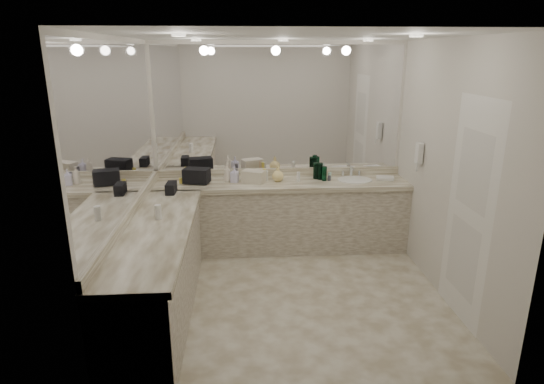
{
  "coord_description": "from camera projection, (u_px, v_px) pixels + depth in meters",
  "views": [
    {
      "loc": [
        -0.47,
        -4.29,
        2.45
      ],
      "look_at": [
        -0.16,
        0.4,
        1.01
      ],
      "focal_mm": 30.0,
      "sensor_mm": 36.0,
      "label": 1
    }
  ],
  "objects": [
    {
      "name": "soap_bottle_a",
      "position": [
        227.0,
        173.0,
        5.69
      ],
      "size": [
        0.09,
        0.09,
        0.22
      ],
      "primitive_type": "imported",
      "rotation": [
        0.0,
        0.0,
        -0.1
      ],
      "color": "white",
      "rests_on": "vanity_back_top"
    },
    {
      "name": "green_bottle_4",
      "position": [
        324.0,
        174.0,
        5.73
      ],
      "size": [
        0.06,
        0.06,
        0.18
      ],
      "primitive_type": "cylinder",
      "color": "#094125",
      "rests_on": "vanity_back_top"
    },
    {
      "name": "black_toiletry_bag",
      "position": [
        197.0,
        176.0,
        5.62
      ],
      "size": [
        0.35,
        0.26,
        0.18
      ],
      "primitive_type": "cube",
      "rotation": [
        0.0,
        0.0,
        -0.25
      ],
      "color": "black",
      "rests_on": "vanity_back_top"
    },
    {
      "name": "amenity_bottle_2",
      "position": [
        181.0,
        181.0,
        5.63
      ],
      "size": [
        0.05,
        0.05,
        0.07
      ],
      "primitive_type": "cylinder",
      "color": "#F2D84C",
      "rests_on": "vanity_back_top"
    },
    {
      "name": "wall_back",
      "position": [
        279.0,
        146.0,
        5.89
      ],
      "size": [
        3.2,
        0.02,
        2.6
      ],
      "primitive_type": "cube",
      "color": "beige",
      "rests_on": "floor"
    },
    {
      "name": "ceiling",
      "position": [
        293.0,
        36.0,
        4.07
      ],
      "size": [
        3.2,
        3.2,
        0.0
      ],
      "primitive_type": "plane",
      "color": "white",
      "rests_on": "floor"
    },
    {
      "name": "green_bottle_1",
      "position": [
        320.0,
        171.0,
        5.78
      ],
      "size": [
        0.06,
        0.06,
        0.22
      ],
      "primitive_type": "cylinder",
      "color": "#094125",
      "rests_on": "vanity_back_top"
    },
    {
      "name": "green_bottle_3",
      "position": [
        319.0,
        171.0,
        5.83
      ],
      "size": [
        0.07,
        0.07,
        0.19
      ],
      "primitive_type": "cylinder",
      "color": "#094125",
      "rests_on": "vanity_back_top"
    },
    {
      "name": "soap_bottle_b",
      "position": [
        235.0,
        174.0,
        5.66
      ],
      "size": [
        0.11,
        0.11,
        0.2
      ],
      "primitive_type": "imported",
      "rotation": [
        0.0,
        0.0,
        -0.26
      ],
      "color": "white",
      "rests_on": "vanity_back_top"
    },
    {
      "name": "wall_left",
      "position": [
        125.0,
        178.0,
        4.36
      ],
      "size": [
        0.02,
        3.0,
        2.6
      ],
      "primitive_type": "cube",
      "color": "beige",
      "rests_on": "floor"
    },
    {
      "name": "vanity_left_base",
      "position": [
        158.0,
        275.0,
        4.35
      ],
      "size": [
        0.6,
        2.4,
        0.84
      ],
      "primitive_type": "cube",
      "color": "beige",
      "rests_on": "floor"
    },
    {
      "name": "hand_towel",
      "position": [
        385.0,
        178.0,
        5.8
      ],
      "size": [
        0.25,
        0.19,
        0.04
      ],
      "primitive_type": "cube",
      "rotation": [
        0.0,
        0.0,
        -0.26
      ],
      "color": "white",
      "rests_on": "vanity_back_top"
    },
    {
      "name": "faucet",
      "position": [
        351.0,
        171.0,
        5.96
      ],
      "size": [
        0.24,
        0.16,
        0.14
      ],
      "primitive_type": "cube",
      "color": "silver",
      "rests_on": "vanity_back_top"
    },
    {
      "name": "amenity_bottle_5",
      "position": [
        266.0,
        176.0,
        5.74
      ],
      "size": [
        0.06,
        0.06,
        0.13
      ],
      "primitive_type": "cylinder",
      "color": "white",
      "rests_on": "vanity_back_top"
    },
    {
      "name": "cream_cosmetic_case",
      "position": [
        254.0,
        177.0,
        5.65
      ],
      "size": [
        0.32,
        0.26,
        0.16
      ],
      "primitive_type": "cube",
      "rotation": [
        0.0,
        0.0,
        -0.41
      ],
      "color": "beige",
      "rests_on": "vanity_back_top"
    },
    {
      "name": "door",
      "position": [
        469.0,
        213.0,
        4.15
      ],
      "size": [
        0.02,
        0.82,
        2.1
      ],
      "primitive_type": "cube",
      "color": "white",
      "rests_on": "wall_right"
    },
    {
      "name": "backsplash_back",
      "position": [
        279.0,
        172.0,
        5.97
      ],
      "size": [
        3.2,
        0.04,
        0.1
      ],
      "primitive_type": "cube",
      "color": "beige",
      "rests_on": "vanity_back_top"
    },
    {
      "name": "amenity_bottle_6",
      "position": [
        264.0,
        174.0,
        5.79
      ],
      "size": [
        0.04,
        0.04,
        0.14
      ],
      "primitive_type": "cylinder",
      "color": "#F2D84C",
      "rests_on": "vanity_back_top"
    },
    {
      "name": "wall_right",
      "position": [
        449.0,
        173.0,
        4.56
      ],
      "size": [
        0.02,
        3.0,
        2.6
      ],
      "primitive_type": "cube",
      "color": "beige",
      "rests_on": "floor"
    },
    {
      "name": "amenity_bottle_4",
      "position": [
        329.0,
        178.0,
        5.75
      ],
      "size": [
        0.04,
        0.04,
        0.06
      ],
      "primitive_type": "cylinder",
      "color": "#3F3F4C",
      "rests_on": "vanity_back_top"
    },
    {
      "name": "amenity_bottle_0",
      "position": [
        298.0,
        177.0,
        5.71
      ],
      "size": [
        0.05,
        0.05,
        0.12
      ],
      "primitive_type": "cylinder",
      "color": "white",
      "rests_on": "vanity_back_top"
    },
    {
      "name": "black_bag_spill",
      "position": [
        171.0,
        188.0,
        5.24
      ],
      "size": [
        0.11,
        0.23,
        0.12
      ],
      "primitive_type": "cube",
      "rotation": [
        0.0,
        0.0,
        -0.03
      ],
      "color": "black",
      "rests_on": "vanity_left_top"
    },
    {
      "name": "green_bottle_2",
      "position": [
        316.0,
        172.0,
        5.82
      ],
      "size": [
        0.07,
        0.07,
        0.18
      ],
      "primitive_type": "cylinder",
      "color": "#094125",
      "rests_on": "vanity_back_top"
    },
    {
      "name": "sink",
      "position": [
        355.0,
        180.0,
        5.78
      ],
      "size": [
        0.44,
        0.44,
        0.03
      ],
      "primitive_type": "cylinder",
      "color": "white",
      "rests_on": "vanity_back_top"
    },
    {
      "name": "vanity_back_base",
      "position": [
        280.0,
        217.0,
        5.86
      ],
      "size": [
        3.2,
        0.6,
        0.84
      ],
      "primitive_type": "cube",
      "color": "beige",
      "rests_on": "floor"
    },
    {
      "name": "amenity_bottle_3",
      "position": [
        261.0,
        177.0,
        5.67
      ],
      "size": [
        0.06,
        0.06,
        0.14
      ],
      "primitive_type": "cylinder",
      "color": "#E0B28C",
      "rests_on": "vanity_back_top"
    },
    {
      "name": "vanity_back_top",
      "position": [
        280.0,
        184.0,
        5.72
      ],
      "size": [
        3.2,
        0.64,
        0.06
      ],
      "primitive_type": "cube",
      "color": "beige",
      "rests_on": "vanity_back_base"
    },
    {
      "name": "vanity_left_top",
      "position": [
        156.0,
        231.0,
        4.22
      ],
      "size": [
        0.64,
        2.42,
        0.06
      ],
      "primitive_type": "cube",
      "color": "beige",
      "rests_on": "vanity_left_base"
    },
    {
      "name": "amenity_bottle_1",
      "position": [
        330.0,
        176.0,
        5.78
      ],
      "size": [
        0.04,
        0.04,
        0.1
      ],
      "primitive_type": "cylinder",
      "color": "silver",
      "rests_on": "vanity_back_top"
    },
    {
      "name": "backsplash_left",
      "position": [
        131.0,
        213.0,
        4.46
      ],
      "size": [
        0.04,
        3.0,
        0.1
      ],
      "primitive_type": "cube",
      "color": "beige",
      "rests_on": "vanity_left_top"
    },
    {
      "name": "mirror_back",
      "position": [
        279.0,
        109.0,
        5.74
      ],
      "size": [
        3.12,
        0.01,
        1.55
      ],
      "primitive_type": "cube",
      "color": "white",
      "rests_on": "wall_back"
    },
    {
      "name": "soap_bottle_c",
      "position": [
        278.0,
        174.0,
        5.71
      ],
      "size": [
        0.15,
        0.15,
        0.19
      ],
      "primitive_type": "imported",
      "rotation": [
        0.0,
        0.0,
        0.03
      ],
      "color": "#FFE38D",
      "rests_on": "vanity_back_top"
    },
    {
      "name": "wall_phone",
      "position": [
        419.0,
        153.0,
        5.21
      ],
      "size": [
        0.06,
        0.1,
        0.24
      ],
      "primitive_type": "cube",
      "color": "white",
      "rests_on": "wall_right"
    },
    {
      "name": "green_bottle_0",
      "position": [
        316.0,
        171.0,
        5.83
      ],
      "size": [
        0.07,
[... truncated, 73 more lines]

